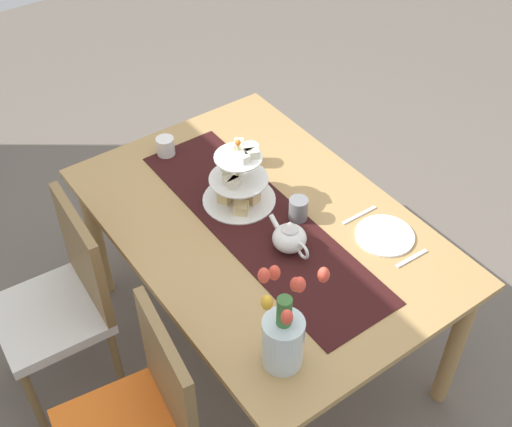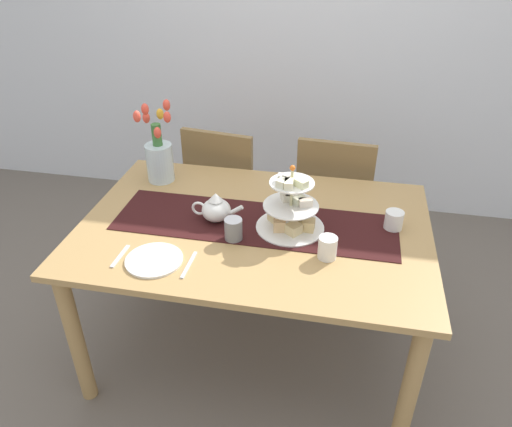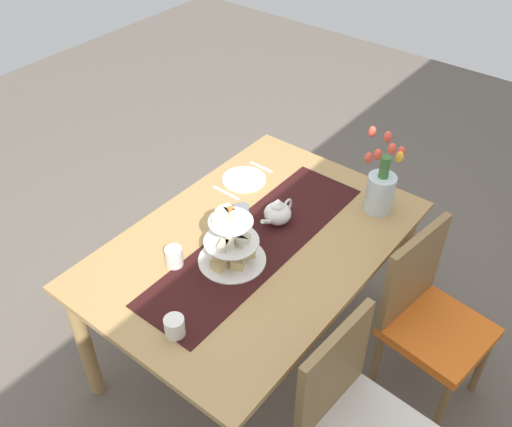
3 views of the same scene
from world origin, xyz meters
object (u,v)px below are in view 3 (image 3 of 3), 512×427
chair_right (354,416)px  tulip_vase (381,187)px  teapot (278,213)px  tiered_cake_stand (231,245)px  mug_white_text (174,257)px  chair_left (428,313)px  knife_left (226,193)px  dining_table (255,258)px  fork_left (261,167)px  mug_grey (241,215)px  cream_jug (175,327)px  dinner_plate_left (244,179)px

chair_right → tulip_vase: size_ratio=2.17×
teapot → tulip_vase: (-0.38, 0.32, 0.08)m
tiered_cake_stand → mug_white_text: 0.25m
chair_left → knife_left: 1.13m
dining_table → chair_left: chair_left is taller
dining_table → fork_left: 0.60m
tulip_vase → mug_grey: tulip_vase is taller
dining_table → teapot: bearing=180.0°
tiered_cake_stand → cream_jug: (0.44, 0.09, -0.05)m
dining_table → dinner_plate_left: dinner_plate_left is taller
knife_left → mug_white_text: mug_white_text is taller
tiered_cake_stand → dinner_plate_left: size_ratio=1.32×
chair_left → chair_right: bearing=-0.0°
cream_jug → mug_white_text: (-0.27, -0.27, 0.01)m
chair_right → cream_jug: 0.78m
dining_table → cream_jug: 0.62m
teapot → tulip_vase: tulip_vase is taller
cream_jug → dinner_plate_left: cream_jug is taller
dining_table → chair_left: size_ratio=1.70×
mug_grey → chair_right: bearing=66.0°
cream_jug → dinner_plate_left: (-0.94, -0.43, -0.04)m
chair_right → cream_jug: (0.27, -0.66, 0.30)m
chair_left → cream_jug: (0.93, -0.66, 0.30)m
tiered_cake_stand → teapot: bearing=179.9°
fork_left → chair_left: bearing=81.9°
tiered_cake_stand → knife_left: 0.50m
tulip_vase → mug_grey: bearing=-42.6°
cream_jug → fork_left: size_ratio=0.57×
knife_left → dinner_plate_left: bearing=180.0°
fork_left → tulip_vase: bearing=96.2°
fork_left → dining_table: bearing=35.0°
mug_white_text → knife_left: bearing=-163.2°
cream_jug → dinner_plate_left: size_ratio=0.37×
dinner_plate_left → mug_grey: bearing=37.3°
teapot → dining_table: bearing=0.0°
knife_left → fork_left: bearing=180.0°
mug_grey → dinner_plate_left: bearing=-142.7°
dinner_plate_left → fork_left: (-0.15, 0.00, -0.00)m
chair_right → dinner_plate_left: size_ratio=3.96×
chair_right → tiered_cake_stand: size_ratio=2.99×
tiered_cake_stand → mug_grey: tiered_cake_stand is taller
chair_right → mug_grey: 1.01m
fork_left → tiered_cake_stand: bearing=27.7°
dining_table → tiered_cake_stand: tiered_cake_stand is taller
chair_left → chair_right: size_ratio=1.00×
dining_table → knife_left: size_ratio=9.09×
mug_white_text → cream_jug: bearing=44.9°
dining_table → knife_left: knife_left is taller
chair_left → fork_left: size_ratio=6.07×
dining_table → tulip_vase: 0.69m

